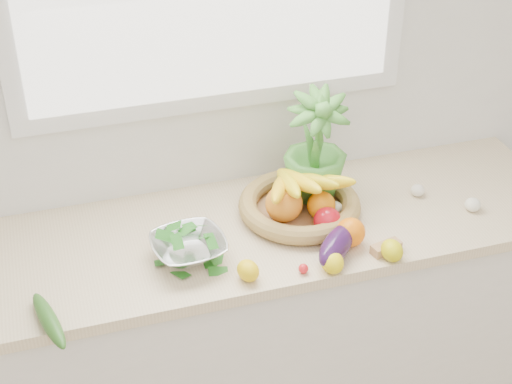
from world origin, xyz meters
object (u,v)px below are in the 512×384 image
object	(u,v)px
potted_herb	(316,146)
fruit_basket	(299,200)
eggplant	(337,245)
cucumber	(49,320)
colander_with_spinach	(188,243)
apple	(327,221)

from	to	relation	value
potted_herb	fruit_basket	xyz separation A→B (m)	(-0.08, -0.07, -0.15)
eggplant	cucumber	bearing A→B (deg)	-175.87
colander_with_spinach	apple	bearing A→B (deg)	0.85
apple	eggplant	xyz separation A→B (m)	(-0.02, -0.12, -0.00)
colander_with_spinach	eggplant	bearing A→B (deg)	-15.06
fruit_basket	colander_with_spinach	xyz separation A→B (m)	(-0.40, -0.13, 0.00)
apple	cucumber	bearing A→B (deg)	-168.10
colander_with_spinach	fruit_basket	bearing A→B (deg)	17.99
potted_herb	colander_with_spinach	xyz separation A→B (m)	(-0.48, -0.20, -0.15)
potted_herb	fruit_basket	distance (m)	0.19
cucumber	potted_herb	distance (m)	1.01
eggplant	apple	bearing A→B (deg)	81.85
apple	colander_with_spinach	xyz separation A→B (m)	(-0.45, -0.01, 0.02)
apple	eggplant	size ratio (longest dim) A/B	0.42
apple	fruit_basket	distance (m)	0.13
apple	colander_with_spinach	size ratio (longest dim) A/B	0.36
eggplant	colander_with_spinach	distance (m)	0.45
cucumber	fruit_basket	bearing A→B (deg)	20.41
apple	eggplant	bearing A→B (deg)	-98.15
apple	cucumber	size ratio (longest dim) A/B	0.36
apple	potted_herb	size ratio (longest dim) A/B	0.24
eggplant	potted_herb	bearing A→B (deg)	81.91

